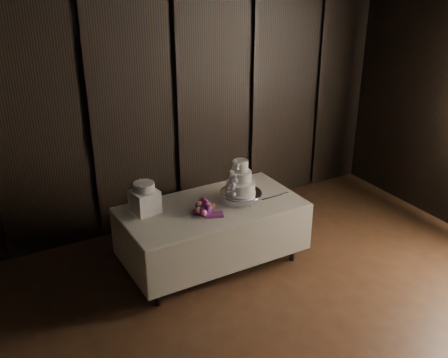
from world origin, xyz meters
TOP-DOWN VIEW (x-y plane):
  - room at (0.00, 0.00)m, footprint 6.08×7.08m
  - display_table at (-0.19, 2.24)m, footprint 2.00×1.07m
  - cake_stand at (0.15, 2.22)m, footprint 0.53×0.53m
  - wedding_cake at (0.13, 2.20)m, footprint 0.37×0.33m
  - bouquet at (-0.34, 2.14)m, footprint 0.44×0.50m
  - box_pedestal at (-0.88, 2.46)m, footprint 0.30×0.30m
  - small_cake at (-0.88, 2.46)m, footprint 0.23×0.23m
  - cake_knife at (0.49, 2.10)m, footprint 0.37×0.03m

SIDE VIEW (x-z plane):
  - display_table at x=-0.19m, z-range 0.04..0.80m
  - cake_knife at x=0.49m, z-range 0.76..0.77m
  - cake_stand at x=0.15m, z-range 0.76..0.85m
  - bouquet at x=-0.34m, z-range 0.73..0.93m
  - box_pedestal at x=-0.88m, z-range 0.76..1.01m
  - wedding_cake at x=0.13m, z-range 0.81..1.20m
  - small_cake at x=-0.88m, z-range 1.01..1.10m
  - room at x=0.00m, z-range -0.04..3.04m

